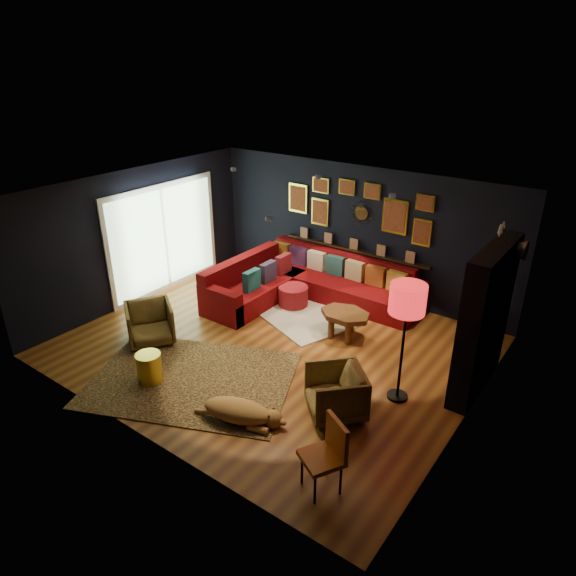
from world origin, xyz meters
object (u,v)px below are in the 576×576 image
Objects in this scene: coffee_table at (345,317)px; floor_lamp at (407,304)px; pouf at (293,296)px; sectional at (304,284)px; dog at (237,407)px; gold_stool at (149,368)px; orange_chair at (328,450)px; armchair_left at (150,322)px; armchair_right at (336,390)px.

floor_lamp is at bearing -34.65° from coffee_table.
floor_lamp reaches higher than pouf.
sectional is 3.88m from dog.
orange_chair reaches higher than gold_stool.
armchair_left is at bearing 147.35° from dog.
armchair_left reaches higher than armchair_right.
sectional is 3.60m from armchair_right.
orange_chair is (3.26, -0.19, 0.30)m from gold_stool.
orange_chair reaches higher than armchair_left.
armchair_right is at bearing -53.32° from armchair_left.
pouf is 3.52m from floor_lamp.
armchair_right is at bearing -48.49° from sectional.
sectional is 1.91× the size of floor_lamp.
armchair_left is at bearing -165.72° from floor_lamp.
armchair_left is 0.58× the size of dog.
armchair_left reaches higher than gold_stool.
sectional is at bearing 147.59° from floor_lamp.
sectional is at bearing 85.95° from gold_stool.
coffee_table is (1.43, -0.82, 0.07)m from sectional.
sectional is 3.75× the size of orange_chair.
sectional is at bearing 94.07° from dog.
sectional is 3.70× the size of coffee_table.
gold_stool is 0.26× the size of floor_lamp.
orange_chair is at bearing -62.85° from coffee_table.
dog is at bearing -160.44° from orange_chair.
pouf is at bearing 162.15° from coffee_table.
pouf is 1.22× the size of gold_stool.
floor_lamp is 1.36× the size of dog.
armchair_left is at bearing 138.89° from gold_stool.
pouf is at bearing -88.12° from sectional.
pouf is 0.63× the size of orange_chair.
orange_chair is 0.51× the size of floor_lamp.
floor_lamp is at bearing -27.10° from pouf.
coffee_table reaches higher than dog.
floor_lamp reaches higher than coffee_table.
gold_stool is 0.52× the size of orange_chair.
dog is (2.58, -0.71, -0.16)m from armchair_left.
gold_stool is (-0.27, -3.32, 0.02)m from pouf.
coffee_table is at bearing 145.35° from floor_lamp.
coffee_table is at bearing -17.85° from pouf.
floor_lamp is (3.19, 1.83, 1.28)m from gold_stool.
coffee_table is 0.52× the size of floor_lamp.
floor_lamp reaches higher than gold_stool.
coffee_table is 2.79m from dog.
sectional reaches higher than dog.
gold_stool is 1.68m from dog.
armchair_right is 1.34m from dog.
orange_chair reaches higher than sectional.
armchair_right reaches higher than gold_stool.
floor_lamp is (2.92, -1.49, 1.30)m from pouf.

